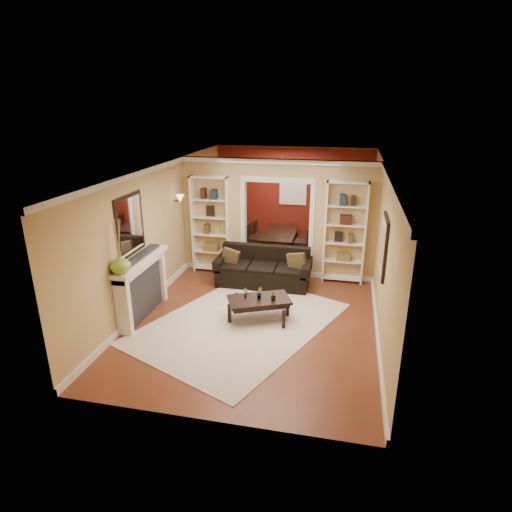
% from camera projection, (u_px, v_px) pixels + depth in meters
% --- Properties ---
extents(floor, '(8.00, 8.00, 0.00)m').
position_uv_depth(floor, '(267.00, 293.00, 9.21)').
color(floor, brown).
rests_on(floor, ground).
extents(ceiling, '(8.00, 8.00, 0.00)m').
position_uv_depth(ceiling, '(268.00, 167.00, 8.29)').
color(ceiling, white).
rests_on(ceiling, ground).
extents(wall_back, '(8.00, 0.00, 8.00)m').
position_uv_depth(wall_back, '(293.00, 194.00, 12.42)').
color(wall_back, tan).
rests_on(wall_back, ground).
extents(wall_front, '(8.00, 0.00, 8.00)m').
position_uv_depth(wall_front, '(204.00, 328.00, 5.07)').
color(wall_front, tan).
rests_on(wall_front, ground).
extents(wall_left, '(0.00, 8.00, 8.00)m').
position_uv_depth(wall_left, '(165.00, 227.00, 9.20)').
color(wall_left, tan).
rests_on(wall_left, ground).
extents(wall_right, '(0.00, 8.00, 8.00)m').
position_uv_depth(wall_right, '(381.00, 240.00, 8.30)').
color(wall_right, tan).
rests_on(wall_right, ground).
extents(partition_wall, '(4.50, 0.15, 2.70)m').
position_uv_depth(partition_wall, '(277.00, 218.00, 9.85)').
color(partition_wall, tan).
rests_on(partition_wall, floor).
extents(red_back_panel, '(4.44, 0.04, 2.64)m').
position_uv_depth(red_back_panel, '(293.00, 195.00, 12.41)').
color(red_back_panel, maroon).
rests_on(red_back_panel, floor).
extents(dining_window, '(0.78, 0.03, 0.98)m').
position_uv_depth(dining_window, '(293.00, 188.00, 12.29)').
color(dining_window, '#8CA5CC').
rests_on(dining_window, wall_back).
extents(area_rug, '(4.00, 4.56, 0.01)m').
position_uv_depth(area_rug, '(240.00, 323.00, 7.95)').
color(area_rug, silver).
rests_on(area_rug, floor).
extents(sofa, '(2.11, 0.91, 0.82)m').
position_uv_depth(sofa, '(263.00, 267.00, 9.51)').
color(sofa, black).
rests_on(sofa, floor).
extents(pillow_left, '(0.39, 0.16, 0.38)m').
position_uv_depth(pillow_left, '(231.00, 258.00, 9.58)').
color(pillow_left, brown).
rests_on(pillow_left, sofa).
extents(pillow_right, '(0.43, 0.23, 0.41)m').
position_uv_depth(pillow_right, '(297.00, 262.00, 9.28)').
color(pillow_right, brown).
rests_on(pillow_right, sofa).
extents(coffee_table, '(1.29, 1.03, 0.43)m').
position_uv_depth(coffee_table, '(259.00, 309.00, 8.03)').
color(coffee_table, black).
rests_on(coffee_table, floor).
extents(plant_left, '(0.12, 0.11, 0.19)m').
position_uv_depth(plant_left, '(245.00, 293.00, 7.98)').
color(plant_left, '#336626').
rests_on(plant_left, coffee_table).
extents(plant_center, '(0.11, 0.13, 0.22)m').
position_uv_depth(plant_center, '(259.00, 293.00, 7.92)').
color(plant_center, '#336626').
rests_on(plant_center, coffee_table).
extents(plant_right, '(0.14, 0.14, 0.18)m').
position_uv_depth(plant_right, '(273.00, 296.00, 7.88)').
color(plant_right, '#336626').
rests_on(plant_right, coffee_table).
extents(bookshelf_left, '(0.90, 0.30, 2.30)m').
position_uv_depth(bookshelf_left, '(211.00, 225.00, 10.07)').
color(bookshelf_left, white).
rests_on(bookshelf_left, floor).
extents(bookshelf_right, '(0.90, 0.30, 2.30)m').
position_uv_depth(bookshelf_right, '(345.00, 233.00, 9.45)').
color(bookshelf_right, white).
rests_on(bookshelf_right, floor).
extents(fireplace, '(0.32, 1.70, 1.16)m').
position_uv_depth(fireplace, '(143.00, 288.00, 8.05)').
color(fireplace, white).
rests_on(fireplace, floor).
extents(vase, '(0.40, 0.40, 0.36)m').
position_uv_depth(vase, '(120.00, 263.00, 7.15)').
color(vase, '#88AF38').
rests_on(vase, fireplace).
extents(mirror, '(0.03, 0.95, 1.10)m').
position_uv_depth(mirror, '(130.00, 225.00, 7.66)').
color(mirror, silver).
rests_on(mirror, wall_left).
extents(wall_sconce, '(0.18, 0.18, 0.22)m').
position_uv_depth(wall_sconce, '(178.00, 200.00, 9.52)').
color(wall_sconce, '#FFE0A5').
rests_on(wall_sconce, wall_left).
extents(framed_art, '(0.04, 0.85, 1.05)m').
position_uv_depth(framed_art, '(383.00, 246.00, 7.32)').
color(framed_art, black).
rests_on(framed_art, wall_right).
extents(dining_table, '(1.59, 0.89, 0.56)m').
position_uv_depth(dining_table, '(280.00, 242.00, 11.62)').
color(dining_table, black).
rests_on(dining_table, floor).
extents(dining_chair_nw, '(0.58, 0.58, 0.90)m').
position_uv_depth(dining_chair_nw, '(258.00, 238.00, 11.40)').
color(dining_chair_nw, black).
rests_on(dining_chair_nw, floor).
extents(dining_chair_ne, '(0.52, 0.52, 0.86)m').
position_uv_depth(dining_chair_ne, '(299.00, 242.00, 11.18)').
color(dining_chair_ne, black).
rests_on(dining_chair_ne, floor).
extents(dining_chair_sw, '(0.51, 0.51, 0.80)m').
position_uv_depth(dining_chair_sw, '(263.00, 234.00, 11.97)').
color(dining_chair_sw, black).
rests_on(dining_chair_sw, floor).
extents(dining_chair_se, '(0.50, 0.50, 0.77)m').
position_uv_depth(dining_chair_se, '(302.00, 237.00, 11.75)').
color(dining_chair_se, black).
rests_on(dining_chair_se, floor).
extents(chandelier, '(0.50, 0.50, 0.30)m').
position_uv_depth(chandelier, '(287.00, 179.00, 11.00)').
color(chandelier, '#322717').
rests_on(chandelier, ceiling).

